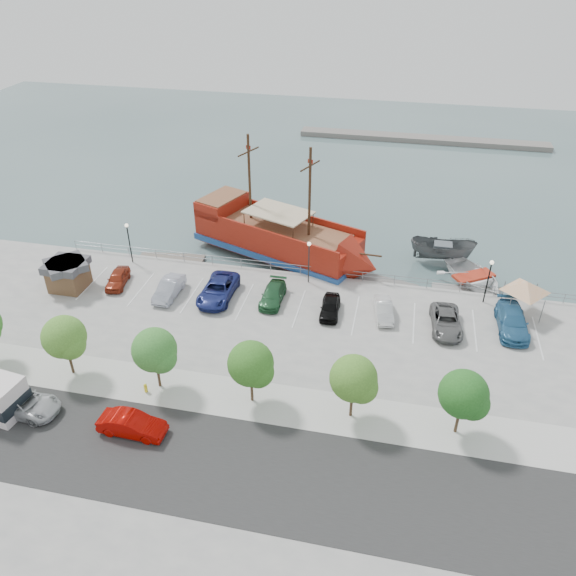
# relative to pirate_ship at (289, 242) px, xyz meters

# --- Properties ---
(ground) EXTENTS (160.00, 160.00, 0.00)m
(ground) POSITION_rel_pirate_ship_xyz_m (3.05, -11.93, -2.20)
(ground) COLOR #41595B
(land_slab) EXTENTS (100.00, 58.00, 1.20)m
(land_slab) POSITION_rel_pirate_ship_xyz_m (3.05, -32.93, -1.80)
(land_slab) COLOR gray
(land_slab) RESTS_ON ground
(street) EXTENTS (100.00, 8.00, 0.04)m
(street) POSITION_rel_pirate_ship_xyz_m (3.05, -27.93, -1.19)
(street) COLOR #292929
(street) RESTS_ON land_slab
(sidewalk) EXTENTS (100.00, 4.00, 0.05)m
(sidewalk) POSITION_rel_pirate_ship_xyz_m (3.05, -21.93, -1.18)
(sidewalk) COLOR silver
(sidewalk) RESTS_ON land_slab
(seawall_railing) EXTENTS (50.00, 0.06, 1.00)m
(seawall_railing) POSITION_rel_pirate_ship_xyz_m (3.05, -4.13, -0.67)
(seawall_railing) COLOR gray
(seawall_railing) RESTS_ON land_slab
(far_shore) EXTENTS (40.00, 3.00, 0.80)m
(far_shore) POSITION_rel_pirate_ship_xyz_m (13.05, 43.07, -1.80)
(far_shore) COLOR slate
(far_shore) RESTS_ON ground
(pirate_ship) EXTENTS (21.06, 12.61, 13.11)m
(pirate_ship) POSITION_rel_pirate_ship_xyz_m (0.00, 0.00, 0.00)
(pirate_ship) COLOR maroon
(pirate_ship) RESTS_ON ground
(patrol_boat) EXTENTS (6.65, 2.68, 2.55)m
(patrol_boat) POSITION_rel_pirate_ship_xyz_m (15.54, 2.79, -0.92)
(patrol_boat) COLOR #535658
(patrol_boat) RESTS_ON ground
(speedboat) EXTENTS (8.27, 8.88, 1.50)m
(speedboat) POSITION_rel_pirate_ship_xyz_m (18.48, -1.09, -1.45)
(speedboat) COLOR white
(speedboat) RESTS_ON ground
(dock_west) EXTENTS (6.99, 2.74, 0.39)m
(dock_west) POSITION_rel_pirate_ship_xyz_m (-11.99, -2.73, -2.00)
(dock_west) COLOR #70675D
(dock_west) RESTS_ON ground
(dock_mid) EXTENTS (6.94, 3.63, 0.38)m
(dock_mid) POSITION_rel_pirate_ship_xyz_m (9.91, -2.73, -2.01)
(dock_mid) COLOR slate
(dock_mid) RESTS_ON ground
(dock_east) EXTENTS (6.36, 1.93, 0.36)m
(dock_east) POSITION_rel_pirate_ship_xyz_m (17.82, -2.73, -2.02)
(dock_east) COLOR gray
(dock_east) RESTS_ON ground
(shed) EXTENTS (3.34, 3.34, 2.75)m
(shed) POSITION_rel_pirate_ship_xyz_m (-18.52, -11.05, 0.27)
(shed) COLOR brown
(shed) RESTS_ON land_slab
(canopy_tent) EXTENTS (4.66, 4.66, 3.64)m
(canopy_tent) POSITION_rel_pirate_ship_xyz_m (22.01, -6.48, 1.97)
(canopy_tent) COLOR slate
(canopy_tent) RESTS_ON land_slab
(street_van) EXTENTS (5.37, 2.74, 1.45)m
(street_van) POSITION_rel_pirate_ship_xyz_m (-13.10, -26.29, -0.47)
(street_van) COLOR #ABADB0
(street_van) RESTS_ON street
(street_sedan) EXTENTS (4.59, 1.70, 1.50)m
(street_sedan) POSITION_rel_pirate_ship_xyz_m (-4.87, -26.55, -0.45)
(street_sedan) COLOR #A90802
(street_sedan) RESTS_ON street
(fire_hydrant) EXTENTS (0.26, 0.26, 0.75)m
(fire_hydrant) POSITION_rel_pirate_ship_xyz_m (-5.69, -22.73, -0.79)
(fire_hydrant) COLOR yellow
(fire_hydrant) RESTS_ON sidewalk
(lamp_post_left) EXTENTS (0.36, 0.36, 4.28)m
(lamp_post_left) POSITION_rel_pirate_ship_xyz_m (-14.95, -5.43, 1.74)
(lamp_post_left) COLOR black
(lamp_post_left) RESTS_ON land_slab
(lamp_post_mid) EXTENTS (0.36, 0.36, 4.28)m
(lamp_post_mid) POSITION_rel_pirate_ship_xyz_m (3.05, -5.43, 1.74)
(lamp_post_mid) COLOR black
(lamp_post_mid) RESTS_ON land_slab
(lamp_post_right) EXTENTS (0.36, 0.36, 4.28)m
(lamp_post_right) POSITION_rel_pirate_ship_xyz_m (19.05, -5.43, 1.74)
(lamp_post_right) COLOR black
(lamp_post_right) RESTS_ON land_slab
(tree_b) EXTENTS (3.30, 3.20, 5.00)m
(tree_b) POSITION_rel_pirate_ship_xyz_m (-11.81, -22.00, 2.10)
(tree_b) COLOR #473321
(tree_b) RESTS_ON sidewalk
(tree_c) EXTENTS (3.30, 3.20, 5.00)m
(tree_c) POSITION_rel_pirate_ship_xyz_m (-4.81, -22.00, 2.10)
(tree_c) COLOR #473321
(tree_c) RESTS_ON sidewalk
(tree_d) EXTENTS (3.30, 3.20, 5.00)m
(tree_d) POSITION_rel_pirate_ship_xyz_m (2.19, -22.00, 2.10)
(tree_d) COLOR #473321
(tree_d) RESTS_ON sidewalk
(tree_e) EXTENTS (3.30, 3.20, 5.00)m
(tree_e) POSITION_rel_pirate_ship_xyz_m (9.19, -22.00, 2.10)
(tree_e) COLOR #473321
(tree_e) RESTS_ON sidewalk
(tree_f) EXTENTS (3.30, 3.20, 5.00)m
(tree_f) POSITION_rel_pirate_ship_xyz_m (16.19, -22.00, 2.10)
(tree_f) COLOR #473321
(tree_f) RESTS_ON sidewalk
(parked_car_a) EXTENTS (2.27, 4.18, 1.35)m
(parked_car_a) POSITION_rel_pirate_ship_xyz_m (-14.38, -9.66, -0.52)
(parked_car_a) COLOR maroon
(parked_car_a) RESTS_ON land_slab
(parked_car_b) EXTENTS (1.65, 4.56, 1.50)m
(parked_car_b) POSITION_rel_pirate_ship_xyz_m (-8.93, -10.39, -0.45)
(parked_car_b) COLOR #A3A6B7
(parked_car_b) RESTS_ON land_slab
(parked_car_c) EXTENTS (2.73, 5.92, 1.65)m
(parked_car_c) POSITION_rel_pirate_ship_xyz_m (-4.46, -9.74, -0.37)
(parked_car_c) COLOR navy
(parked_car_c) RESTS_ON land_slab
(parked_car_d) EXTENTS (1.88, 4.60, 1.33)m
(parked_car_d) POSITION_rel_pirate_ship_xyz_m (0.52, -9.27, -0.53)
(parked_car_d) COLOR #235831
(parked_car_d) RESTS_ON land_slab
(parked_car_e) EXTENTS (1.79, 4.08, 1.37)m
(parked_car_e) POSITION_rel_pirate_ship_xyz_m (5.83, -10.13, -0.51)
(parked_car_e) COLOR black
(parked_car_e) RESTS_ON land_slab
(parked_car_f) EXTENTS (2.12, 4.20, 1.32)m
(parked_car_f) POSITION_rel_pirate_ship_xyz_m (10.39, -9.55, -0.54)
(parked_car_f) COLOR silver
(parked_car_f) RESTS_ON land_slab
(parked_car_g) EXTENTS (2.77, 5.34, 1.44)m
(parked_car_g) POSITION_rel_pirate_ship_xyz_m (15.62, -10.25, -0.48)
(parked_car_g) COLOR slate
(parked_car_g) RESTS_ON land_slab
(parked_car_h) EXTENTS (2.50, 5.78, 1.66)m
(parked_car_h) POSITION_rel_pirate_ship_xyz_m (20.96, -9.18, -0.37)
(parked_car_h) COLOR #2C6692
(parked_car_h) RESTS_ON land_slab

